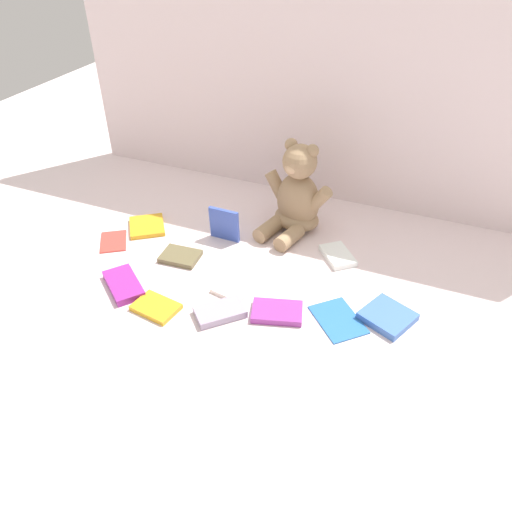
# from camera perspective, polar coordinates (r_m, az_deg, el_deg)

# --- Properties ---
(ground_plane) EXTENTS (3.20, 3.20, 0.00)m
(ground_plane) POSITION_cam_1_polar(r_m,az_deg,el_deg) (1.28, 1.73, -1.14)
(ground_plane) COLOR silver
(backdrop_drape) EXTENTS (1.56, 0.03, 0.75)m
(backdrop_drape) POSITION_cam_1_polar(r_m,az_deg,el_deg) (1.47, 8.26, 20.10)
(backdrop_drape) COLOR silver
(backdrop_drape) RESTS_ON ground_plane
(teddy_bear) EXTENTS (0.21, 0.21, 0.26)m
(teddy_bear) POSITION_cam_1_polar(r_m,az_deg,el_deg) (1.38, 4.63, 6.67)
(teddy_bear) COLOR #9E7F5B
(teddy_bear) RESTS_ON ground_plane
(book_case_0) EXTENTS (0.11, 0.12, 0.01)m
(book_case_0) POSITION_cam_1_polar(r_m,az_deg,el_deg) (1.42, -16.10, 1.70)
(book_case_0) COLOR #CB3F36
(book_case_0) RESTS_ON ground_plane
(book_case_1) EXTENTS (0.13, 0.13, 0.02)m
(book_case_1) POSITION_cam_1_polar(r_m,az_deg,el_deg) (1.16, 14.90, -6.75)
(book_case_1) COLOR #3B67BA
(book_case_1) RESTS_ON ground_plane
(book_case_2) EXTENTS (0.11, 0.09, 0.01)m
(book_case_2) POSITION_cam_1_polar(r_m,az_deg,el_deg) (1.17, -11.45, -5.80)
(book_case_2) COLOR gold
(book_case_2) RESTS_ON ground_plane
(book_case_3) EXTENTS (0.15, 0.15, 0.01)m
(book_case_3) POSITION_cam_1_polar(r_m,az_deg,el_deg) (1.14, 9.44, -7.17)
(book_case_3) COLOR #2664AD
(book_case_3) RESTS_ON ground_plane
(book_case_4) EXTENTS (0.15, 0.13, 0.02)m
(book_case_4) POSITION_cam_1_polar(r_m,az_deg,el_deg) (1.25, -15.00, -3.19)
(book_case_4) COLOR #91278B
(book_case_4) RESTS_ON ground_plane
(book_case_5) EXTENTS (0.12, 0.12, 0.02)m
(book_case_5) POSITION_cam_1_polar(r_m,az_deg,el_deg) (1.32, 9.39, 0.06)
(book_case_5) COLOR white
(book_case_5) RESTS_ON ground_plane
(book_case_6) EXTENTS (0.10, 0.11, 0.01)m
(book_case_6) POSITION_cam_1_polar(r_m,az_deg,el_deg) (1.21, -2.44, -3.56)
(book_case_6) COLOR white
(book_case_6) RESTS_ON ground_plane
(book_case_7) EXTENTS (0.09, 0.02, 0.10)m
(book_case_7) POSITION_cam_1_polar(r_m,az_deg,el_deg) (1.35, -3.67, 3.63)
(book_case_7) COLOR #3852AF
(book_case_7) RESTS_ON ground_plane
(book_case_8) EXTENTS (0.14, 0.14, 0.01)m
(book_case_8) POSITION_cam_1_polar(r_m,az_deg,el_deg) (1.46, -12.44, 3.37)
(book_case_8) COLOR gold
(book_case_8) RESTS_ON ground_plane
(book_case_9) EXTENTS (0.10, 0.08, 0.01)m
(book_case_9) POSITION_cam_1_polar(r_m,az_deg,el_deg) (1.32, -8.70, -0.04)
(book_case_9) COLOR brown
(book_case_9) RESTS_ON ground_plane
(book_case_10) EXTENTS (0.13, 0.10, 0.02)m
(book_case_10) POSITION_cam_1_polar(r_m,az_deg,el_deg) (1.14, 2.44, -6.45)
(book_case_10) COLOR #8F3490
(book_case_10) RESTS_ON ground_plane
(book_case_11) EXTENTS (0.12, 0.12, 0.02)m
(book_case_11) POSITION_cam_1_polar(r_m,az_deg,el_deg) (1.14, -4.17, -6.45)
(book_case_11) COLOR #9C8CA8
(book_case_11) RESTS_ON ground_plane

